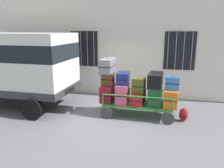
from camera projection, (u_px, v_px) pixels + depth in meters
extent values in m
plane|color=slate|center=(112.00, 114.00, 7.62)|extent=(40.00, 40.00, 0.00)
cube|color=silver|center=(126.00, 37.00, 9.33)|extent=(12.00, 0.30, 5.00)
cube|color=black|center=(84.00, 49.00, 9.71)|extent=(1.20, 0.04, 1.50)
cylinder|color=gray|center=(74.00, 49.00, 9.78)|extent=(0.03, 0.03, 1.50)
cylinder|color=gray|center=(81.00, 49.00, 9.71)|extent=(0.03, 0.03, 1.50)
cylinder|color=gray|center=(87.00, 49.00, 9.64)|extent=(0.03, 0.03, 1.50)
cylinder|color=gray|center=(94.00, 49.00, 9.57)|extent=(0.03, 0.03, 1.50)
cube|color=black|center=(180.00, 51.00, 8.78)|extent=(1.20, 0.04, 1.50)
cylinder|color=gray|center=(168.00, 51.00, 8.85)|extent=(0.03, 0.03, 1.50)
cylinder|color=gray|center=(176.00, 51.00, 8.78)|extent=(0.03, 0.03, 1.50)
cylinder|color=gray|center=(184.00, 51.00, 8.71)|extent=(0.03, 0.03, 1.50)
cylinder|color=gray|center=(192.00, 51.00, 8.64)|extent=(0.03, 0.03, 1.50)
cube|color=silver|center=(12.00, 62.00, 8.12)|extent=(4.43, 2.10, 2.06)
cube|color=black|center=(10.00, 51.00, 8.02)|extent=(4.45, 2.12, 0.55)
cube|color=#2D2D30|center=(14.00, 86.00, 8.34)|extent=(4.47, 2.14, 0.24)
cylinder|color=black|center=(33.00, 109.00, 7.12)|extent=(0.70, 0.22, 0.70)
cube|color=#2D8438|center=(138.00, 104.00, 7.44)|extent=(2.26, 1.01, 0.05)
cylinder|color=#383838|center=(168.00, 119.00, 6.77)|extent=(0.39, 0.06, 0.39)
cylinder|color=#383838|center=(168.00, 107.00, 7.76)|extent=(0.39, 0.06, 0.39)
cylinder|color=#383838|center=(106.00, 113.00, 7.22)|extent=(0.39, 0.06, 0.39)
cylinder|color=#383838|center=(114.00, 103.00, 8.21)|extent=(0.39, 0.06, 0.39)
cylinder|color=#2D8438|center=(173.00, 105.00, 6.70)|extent=(0.04, 0.04, 0.36)
cylinder|color=#2D8438|center=(172.00, 96.00, 7.57)|extent=(0.04, 0.04, 0.36)
cylinder|color=#2D8438|center=(103.00, 100.00, 7.20)|extent=(0.04, 0.04, 0.36)
cylinder|color=#2D8438|center=(110.00, 92.00, 8.08)|extent=(0.04, 0.04, 0.36)
cylinder|color=#2D8438|center=(137.00, 97.00, 6.90)|extent=(2.18, 0.04, 0.04)
cylinder|color=#2D8438|center=(140.00, 89.00, 7.78)|extent=(2.18, 0.04, 0.04)
cube|color=maroon|center=(108.00, 93.00, 7.60)|extent=(0.40, 0.75, 0.55)
cube|color=black|center=(108.00, 93.00, 7.60)|extent=(0.41, 0.76, 0.02)
cube|color=black|center=(108.00, 85.00, 7.53)|extent=(0.14, 0.03, 0.02)
cube|color=brown|center=(108.00, 79.00, 7.47)|extent=(0.42, 0.31, 0.42)
cube|color=black|center=(108.00, 79.00, 7.47)|extent=(0.43, 0.32, 0.02)
cube|color=black|center=(108.00, 73.00, 7.42)|extent=(0.14, 0.04, 0.02)
cube|color=slate|center=(108.00, 66.00, 7.38)|extent=(0.41, 0.81, 0.46)
cube|color=black|center=(108.00, 66.00, 7.38)|extent=(0.42, 0.82, 0.02)
cube|color=black|center=(108.00, 59.00, 7.33)|extent=(0.13, 0.03, 0.02)
cube|color=#CC4C72|center=(123.00, 93.00, 7.44)|extent=(0.40, 0.78, 0.63)
cube|color=black|center=(123.00, 93.00, 7.44)|extent=(0.41, 0.79, 0.02)
cube|color=black|center=(123.00, 84.00, 7.36)|extent=(0.13, 0.03, 0.02)
cube|color=navy|center=(123.00, 78.00, 7.33)|extent=(0.41, 0.63, 0.39)
cube|color=black|center=(123.00, 78.00, 7.33)|extent=(0.42, 0.64, 0.02)
cube|color=black|center=(123.00, 72.00, 7.29)|extent=(0.13, 0.04, 0.02)
cube|color=#B21E1E|center=(138.00, 98.00, 7.39)|extent=(0.42, 0.82, 0.36)
cube|color=black|center=(138.00, 98.00, 7.39)|extent=(0.43, 0.83, 0.02)
cube|color=black|center=(139.00, 93.00, 7.34)|extent=(0.13, 0.04, 0.02)
cube|color=#4C5119|center=(139.00, 85.00, 7.25)|extent=(0.42, 0.41, 0.49)
cube|color=black|center=(139.00, 85.00, 7.25)|extent=(0.43, 0.43, 0.02)
cube|color=black|center=(139.00, 78.00, 7.19)|extent=(0.14, 0.04, 0.02)
cube|color=#194C28|center=(155.00, 95.00, 7.27)|extent=(0.47, 0.83, 0.61)
cube|color=black|center=(155.00, 95.00, 7.27)|extent=(0.49, 0.84, 0.02)
cube|color=black|center=(155.00, 86.00, 7.20)|extent=(0.15, 0.04, 0.02)
cube|color=black|center=(155.00, 80.00, 7.13)|extent=(0.46, 0.89, 0.42)
cube|color=black|center=(155.00, 80.00, 7.13)|extent=(0.47, 0.90, 0.02)
cube|color=black|center=(156.00, 73.00, 7.08)|extent=(0.15, 0.04, 0.02)
cube|color=orange|center=(171.00, 97.00, 7.11)|extent=(0.49, 0.85, 0.55)
cube|color=black|center=(171.00, 97.00, 7.11)|extent=(0.50, 0.86, 0.02)
cube|color=black|center=(172.00, 89.00, 7.05)|extent=(0.15, 0.04, 0.02)
cube|color=#3372C6|center=(172.00, 83.00, 6.97)|extent=(0.43, 0.34, 0.41)
cube|color=black|center=(172.00, 83.00, 6.97)|extent=(0.44, 0.35, 0.02)
cube|color=black|center=(173.00, 77.00, 6.92)|extent=(0.15, 0.03, 0.02)
ellipsoid|color=maroon|center=(183.00, 114.00, 7.03)|extent=(0.27, 0.19, 0.44)
cube|color=maroon|center=(184.00, 117.00, 6.96)|extent=(0.14, 0.06, 0.15)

